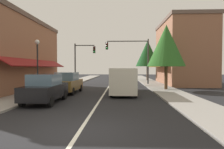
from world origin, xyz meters
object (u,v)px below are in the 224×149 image
(parked_car_second_left, at_px, (67,83))
(tree_right_near, at_px, (166,46))
(tree_right_far, at_px, (148,53))
(traffic_signal_left_corner, at_px, (82,57))
(parked_car_nearest_left, at_px, (45,89))
(traffic_signal_mast_arm, at_px, (133,53))
(van_in_lane, at_px, (124,80))
(street_lamp_left_near, at_px, (37,57))

(parked_car_second_left, xyz_separation_m, tree_right_near, (8.76, 2.48, 3.34))
(tree_right_near, distance_m, tree_right_far, 13.83)
(parked_car_second_left, bearing_deg, traffic_signal_left_corner, 95.76)
(tree_right_far, bearing_deg, tree_right_near, -90.23)
(parked_car_nearest_left, bearing_deg, traffic_signal_mast_arm, 65.44)
(van_in_lane, distance_m, traffic_signal_left_corner, 12.29)
(tree_right_near, bearing_deg, van_in_lane, -143.21)
(traffic_signal_left_corner, xyz_separation_m, tree_right_near, (9.51, -7.72, 0.67))
(van_in_lane, height_order, tree_right_near, tree_right_near)
(parked_car_second_left, relative_size, traffic_signal_mast_arm, 0.72)
(tree_right_near, height_order, tree_right_far, tree_right_far)
(street_lamp_left_near, distance_m, tree_right_far, 20.66)
(traffic_signal_left_corner, relative_size, tree_right_far, 0.82)
(parked_car_second_left, xyz_separation_m, traffic_signal_left_corner, (-0.75, 10.20, 2.67))
(tree_right_near, bearing_deg, traffic_signal_mast_arm, 113.51)
(parked_car_nearest_left, xyz_separation_m, tree_right_near, (8.88, 7.15, 3.34))
(parked_car_nearest_left, height_order, van_in_lane, van_in_lane)
(van_in_lane, height_order, tree_right_far, tree_right_far)
(parked_car_second_left, bearing_deg, van_in_lane, -4.89)
(traffic_signal_left_corner, bearing_deg, tree_right_far, 32.54)
(parked_car_second_left, relative_size, street_lamp_left_near, 0.95)
(traffic_signal_mast_arm, bearing_deg, parked_car_nearest_left, -114.69)
(van_in_lane, xyz_separation_m, traffic_signal_left_corner, (-5.48, 10.74, 2.41))
(parked_car_nearest_left, distance_m, street_lamp_left_near, 4.48)
(parked_car_nearest_left, bearing_deg, traffic_signal_left_corner, 92.58)
(van_in_lane, bearing_deg, traffic_signal_left_corner, 118.74)
(street_lamp_left_near, height_order, tree_right_near, tree_right_near)
(traffic_signal_mast_arm, bearing_deg, parked_car_second_left, -124.71)
(traffic_signal_mast_arm, distance_m, street_lamp_left_near, 12.85)
(parked_car_nearest_left, height_order, street_lamp_left_near, street_lamp_left_near)
(parked_car_nearest_left, relative_size, traffic_signal_mast_arm, 0.72)
(traffic_signal_left_corner, height_order, street_lamp_left_near, traffic_signal_left_corner)
(traffic_signal_left_corner, bearing_deg, tree_right_near, -39.07)
(van_in_lane, bearing_deg, traffic_signal_mast_arm, 83.63)
(traffic_signal_mast_arm, distance_m, tree_right_far, 8.09)
(van_in_lane, relative_size, traffic_signal_left_corner, 0.97)
(traffic_signal_left_corner, distance_m, street_lamp_left_near, 11.50)
(van_in_lane, height_order, street_lamp_left_near, street_lamp_left_near)
(parked_car_second_left, bearing_deg, street_lamp_left_near, -147.90)
(street_lamp_left_near, bearing_deg, tree_right_far, 58.19)
(street_lamp_left_near, bearing_deg, tree_right_near, 18.83)
(parked_car_nearest_left, height_order, tree_right_near, tree_right_near)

